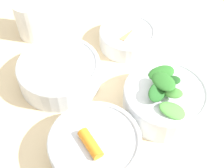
{
  "coord_description": "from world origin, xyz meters",
  "views": [
    {
      "loc": [
        -0.25,
        0.31,
        1.3
      ],
      "look_at": [
        0.03,
        -0.02,
        0.79
      ],
      "focal_mm": 50.0,
      "sensor_mm": 36.0,
      "label": 1
    }
  ],
  "objects_px": {
    "bowl_cookies": "(128,37)",
    "cup": "(32,18)",
    "bowl_greens": "(165,98)",
    "bowl_beans_hotdog": "(60,72)",
    "bowl_carrots": "(95,147)"
  },
  "relations": [
    {
      "from": "bowl_carrots",
      "to": "bowl_cookies",
      "type": "bearing_deg",
      "value": -63.36
    },
    {
      "from": "bowl_beans_hotdog",
      "to": "bowl_cookies",
      "type": "distance_m",
      "value": 0.2
    },
    {
      "from": "bowl_carrots",
      "to": "bowl_cookies",
      "type": "xyz_separation_m",
      "value": [
        0.14,
        -0.29,
        -0.01
      ]
    },
    {
      "from": "bowl_greens",
      "to": "bowl_beans_hotdog",
      "type": "distance_m",
      "value": 0.24
    },
    {
      "from": "bowl_carrots",
      "to": "cup",
      "type": "relative_size",
      "value": 1.74
    },
    {
      "from": "bowl_beans_hotdog",
      "to": "cup",
      "type": "bearing_deg",
      "value": -23.55
    },
    {
      "from": "bowl_cookies",
      "to": "bowl_beans_hotdog",
      "type": "bearing_deg",
      "value": 77.55
    },
    {
      "from": "bowl_cookies",
      "to": "cup",
      "type": "distance_m",
      "value": 0.25
    },
    {
      "from": "bowl_cookies",
      "to": "cup",
      "type": "height_order",
      "value": "cup"
    },
    {
      "from": "cup",
      "to": "bowl_greens",
      "type": "bearing_deg",
      "value": -178.77
    },
    {
      "from": "cup",
      "to": "bowl_beans_hotdog",
      "type": "bearing_deg",
      "value": 156.45
    },
    {
      "from": "bowl_greens",
      "to": "cup",
      "type": "relative_size",
      "value": 1.78
    },
    {
      "from": "bowl_greens",
      "to": "bowl_cookies",
      "type": "relative_size",
      "value": 1.22
    },
    {
      "from": "bowl_beans_hotdog",
      "to": "bowl_cookies",
      "type": "xyz_separation_m",
      "value": [
        -0.04,
        -0.2,
        -0.0
      ]
    },
    {
      "from": "bowl_greens",
      "to": "bowl_beans_hotdog",
      "type": "xyz_separation_m",
      "value": [
        0.23,
        0.08,
        -0.01
      ]
    }
  ]
}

